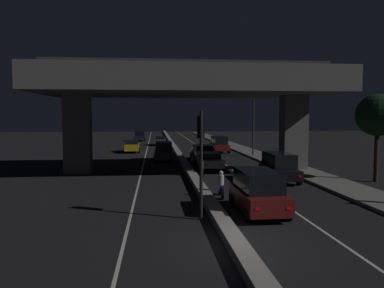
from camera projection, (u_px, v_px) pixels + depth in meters
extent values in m
plane|color=black|center=(235.00, 247.00, 12.58)|extent=(200.00, 200.00, 0.00)
cube|color=beige|center=(146.00, 152.00, 46.95)|extent=(0.12, 126.00, 0.00)
cube|color=beige|center=(205.00, 151.00, 47.68)|extent=(0.12, 126.00, 0.00)
cube|color=gray|center=(176.00, 150.00, 47.30)|extent=(0.63, 126.00, 0.36)
cube|color=slate|center=(260.00, 156.00, 41.23)|extent=(2.77, 126.00, 0.17)
cube|color=#5B5956|center=(78.00, 134.00, 28.62)|extent=(1.95, 1.43, 6.09)
cube|color=#5B5956|center=(293.00, 133.00, 30.29)|extent=(1.95, 1.43, 6.09)
cube|color=#5B5956|center=(189.00, 83.00, 29.17)|extent=(22.80, 10.02, 1.84)
cube|color=#333335|center=(189.00, 65.00, 29.07)|extent=(22.80, 0.40, 0.90)
cylinder|color=black|center=(201.00, 166.00, 15.73)|extent=(0.14, 0.14, 4.61)
cube|color=black|center=(201.00, 127.00, 15.79)|extent=(0.30, 0.28, 0.95)
sphere|color=black|center=(200.00, 120.00, 15.92)|extent=(0.18, 0.18, 0.18)
sphere|color=yellow|center=(200.00, 127.00, 15.94)|extent=(0.18, 0.18, 0.18)
sphere|color=black|center=(200.00, 134.00, 15.96)|extent=(0.18, 0.18, 0.18)
cylinder|color=#2D2D30|center=(253.00, 118.00, 41.28)|extent=(0.18, 0.18, 8.51)
cylinder|color=#2D2D30|center=(243.00, 80.00, 40.86)|extent=(2.43, 0.10, 0.10)
ellipsoid|color=#F2B759|center=(232.00, 81.00, 40.75)|extent=(0.56, 0.32, 0.24)
cube|color=#591414|center=(258.00, 198.00, 16.90)|extent=(1.88, 4.16, 0.76)
cube|color=black|center=(258.00, 180.00, 16.94)|extent=(1.64, 3.00, 0.88)
cylinder|color=black|center=(232.00, 201.00, 18.18)|extent=(0.21, 0.60, 0.60)
cylinder|color=black|center=(268.00, 200.00, 18.38)|extent=(0.21, 0.60, 0.60)
cylinder|color=black|center=(247.00, 215.00, 15.47)|extent=(0.21, 0.60, 0.60)
cylinder|color=black|center=(288.00, 214.00, 15.67)|extent=(0.21, 0.60, 0.60)
cube|color=red|center=(257.00, 209.00, 14.76)|extent=(0.18, 0.03, 0.11)
cube|color=red|center=(289.00, 208.00, 14.90)|extent=(0.18, 0.03, 0.11)
cube|color=black|center=(279.00, 172.00, 25.24)|extent=(1.77, 4.36, 0.63)
cube|color=black|center=(279.00, 160.00, 25.29)|extent=(1.55, 3.14, 0.96)
cylinder|color=black|center=(261.00, 173.00, 26.61)|extent=(0.21, 0.68, 0.68)
cylinder|color=black|center=(284.00, 173.00, 26.75)|extent=(0.21, 0.68, 0.68)
cylinder|color=black|center=(273.00, 180.00, 23.77)|extent=(0.21, 0.68, 0.68)
cylinder|color=black|center=(299.00, 180.00, 23.91)|extent=(0.21, 0.68, 0.68)
cube|color=red|center=(281.00, 177.00, 23.02)|extent=(0.18, 0.03, 0.11)
cube|color=red|center=(300.00, 176.00, 23.12)|extent=(0.18, 0.03, 0.11)
cube|color=silver|center=(209.00, 162.00, 31.34)|extent=(1.87, 4.35, 0.59)
cube|color=black|center=(210.00, 155.00, 31.19)|extent=(1.64, 1.74, 0.49)
cylinder|color=black|center=(197.00, 163.00, 32.69)|extent=(0.20, 0.62, 0.62)
cylinder|color=black|center=(217.00, 163.00, 32.88)|extent=(0.20, 0.62, 0.62)
cylinder|color=black|center=(201.00, 168.00, 29.85)|extent=(0.20, 0.62, 0.62)
cylinder|color=black|center=(223.00, 167.00, 30.03)|extent=(0.20, 0.62, 0.62)
cube|color=red|center=(205.00, 165.00, 29.11)|extent=(0.18, 0.03, 0.11)
cube|color=red|center=(222.00, 165.00, 29.24)|extent=(0.18, 0.03, 0.11)
cube|color=gray|center=(202.00, 153.00, 37.66)|extent=(2.09, 4.80, 0.73)
cube|color=black|center=(203.00, 147.00, 37.38)|extent=(1.75, 2.34, 0.48)
cylinder|color=black|center=(191.00, 155.00, 39.09)|extent=(0.23, 0.71, 0.70)
cylinder|color=black|center=(209.00, 155.00, 39.35)|extent=(0.23, 0.71, 0.70)
cylinder|color=black|center=(196.00, 159.00, 36.01)|extent=(0.23, 0.71, 0.70)
cylinder|color=black|center=(215.00, 158.00, 36.28)|extent=(0.23, 0.71, 0.70)
cube|color=red|center=(200.00, 155.00, 35.22)|extent=(0.18, 0.04, 0.11)
cube|color=red|center=(214.00, 155.00, 35.41)|extent=(0.18, 0.04, 0.11)
cube|color=#591414|center=(219.00, 147.00, 46.11)|extent=(1.93, 4.26, 0.65)
cube|color=black|center=(219.00, 140.00, 46.15)|extent=(1.68, 3.07, 1.00)
cylinder|color=black|center=(210.00, 149.00, 47.39)|extent=(0.22, 0.70, 0.69)
cylinder|color=black|center=(224.00, 148.00, 47.62)|extent=(0.22, 0.70, 0.69)
cylinder|color=black|center=(214.00, 151.00, 44.65)|extent=(0.22, 0.70, 0.69)
cylinder|color=black|center=(229.00, 150.00, 44.88)|extent=(0.22, 0.70, 0.69)
cube|color=red|center=(218.00, 148.00, 43.94)|extent=(0.18, 0.04, 0.11)
cube|color=red|center=(228.00, 148.00, 44.10)|extent=(0.18, 0.04, 0.11)
cube|color=#515459|center=(163.00, 154.00, 37.24)|extent=(1.80, 4.20, 0.70)
cube|color=black|center=(163.00, 146.00, 37.08)|extent=(1.58, 3.02, 0.92)
cylinder|color=black|center=(173.00, 159.00, 35.99)|extent=(0.20, 0.60, 0.60)
cylinder|color=black|center=(155.00, 159.00, 35.81)|extent=(0.20, 0.60, 0.60)
cylinder|color=black|center=(171.00, 156.00, 38.73)|extent=(0.20, 0.60, 0.60)
cylinder|color=black|center=(155.00, 156.00, 38.55)|extent=(0.20, 0.60, 0.60)
cube|color=white|center=(169.00, 153.00, 39.40)|extent=(0.18, 0.03, 0.11)
cube|color=white|center=(157.00, 153.00, 39.27)|extent=(0.18, 0.03, 0.11)
cube|color=gold|center=(132.00, 147.00, 46.23)|extent=(1.82, 4.33, 0.70)
cube|color=black|center=(132.00, 142.00, 46.40)|extent=(1.55, 2.10, 0.43)
cylinder|color=black|center=(139.00, 151.00, 44.96)|extent=(0.22, 0.61, 0.61)
cylinder|color=black|center=(125.00, 151.00, 44.75)|extent=(0.22, 0.61, 0.61)
cylinder|color=black|center=(139.00, 149.00, 47.76)|extent=(0.22, 0.61, 0.61)
cylinder|color=black|center=(126.00, 149.00, 47.55)|extent=(0.22, 0.61, 0.61)
cube|color=white|center=(137.00, 146.00, 48.44)|extent=(0.18, 0.03, 0.11)
cube|color=white|center=(128.00, 146.00, 48.30)|extent=(0.18, 0.03, 0.11)
cube|color=#515459|center=(160.00, 141.00, 57.66)|extent=(1.81, 4.40, 0.60)
cube|color=black|center=(160.00, 138.00, 57.84)|extent=(1.53, 2.13, 0.43)
cylinder|color=black|center=(166.00, 144.00, 56.31)|extent=(0.22, 0.61, 0.61)
cylinder|color=black|center=(155.00, 144.00, 56.21)|extent=(0.22, 0.61, 0.61)
cylinder|color=black|center=(166.00, 143.00, 59.16)|extent=(0.22, 0.61, 0.61)
cylinder|color=black|center=(155.00, 143.00, 59.06)|extent=(0.22, 0.61, 0.61)
cube|color=white|center=(164.00, 141.00, 59.88)|extent=(0.18, 0.04, 0.11)
cube|color=white|center=(157.00, 141.00, 59.80)|extent=(0.18, 0.04, 0.11)
cube|color=#141938|center=(140.00, 137.00, 68.08)|extent=(1.90, 4.12, 0.66)
cube|color=black|center=(140.00, 133.00, 67.92)|extent=(1.66, 2.97, 0.81)
cylinder|color=black|center=(145.00, 140.00, 66.83)|extent=(0.21, 0.67, 0.66)
cylinder|color=black|center=(135.00, 140.00, 66.69)|extent=(0.21, 0.67, 0.66)
cylinder|color=black|center=(145.00, 139.00, 69.52)|extent=(0.21, 0.67, 0.66)
cylinder|color=black|center=(136.00, 139.00, 69.37)|extent=(0.21, 0.67, 0.66)
cube|color=white|center=(144.00, 137.00, 70.18)|extent=(0.18, 0.03, 0.11)
cube|color=white|center=(137.00, 137.00, 70.08)|extent=(0.18, 0.03, 0.11)
cylinder|color=black|center=(220.00, 189.00, 20.96)|extent=(0.11, 0.63, 0.63)
cylinder|color=black|center=(222.00, 193.00, 19.77)|extent=(0.13, 0.63, 0.63)
cube|color=navy|center=(221.00, 187.00, 20.35)|extent=(0.28, 0.92, 0.32)
cylinder|color=beige|center=(221.00, 180.00, 20.32)|extent=(0.33, 0.33, 0.52)
sphere|color=silver|center=(221.00, 173.00, 20.29)|extent=(0.24, 0.24, 0.24)
cube|color=red|center=(222.00, 190.00, 19.71)|extent=(0.08, 0.03, 0.08)
cylinder|color=black|center=(200.00, 171.00, 28.03)|extent=(0.09, 0.60, 0.60)
cylinder|color=black|center=(202.00, 174.00, 26.81)|extent=(0.11, 0.60, 0.60)
cube|color=maroon|center=(201.00, 169.00, 27.41)|extent=(0.25, 0.94, 0.32)
cylinder|color=#26593F|center=(201.00, 164.00, 27.38)|extent=(0.32, 0.32, 0.46)
sphere|color=black|center=(201.00, 159.00, 27.35)|extent=(0.24, 0.24, 0.24)
cube|color=red|center=(202.00, 171.00, 26.75)|extent=(0.08, 0.03, 0.08)
cylinder|color=black|center=(192.00, 161.00, 34.09)|extent=(0.09, 0.61, 0.61)
cylinder|color=black|center=(194.00, 163.00, 32.81)|extent=(0.11, 0.61, 0.61)
cube|color=silver|center=(193.00, 160.00, 33.43)|extent=(0.26, 0.99, 0.32)
cylinder|color=maroon|center=(193.00, 155.00, 33.40)|extent=(0.33, 0.33, 0.48)
sphere|color=silver|center=(193.00, 151.00, 33.38)|extent=(0.24, 0.24, 0.24)
cube|color=red|center=(194.00, 161.00, 32.74)|extent=(0.08, 0.03, 0.08)
cylinder|color=#2D2116|center=(376.00, 156.00, 25.02)|extent=(0.29, 0.29, 3.44)
sphere|color=black|center=(378.00, 115.00, 24.82)|extent=(2.81, 2.81, 2.81)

